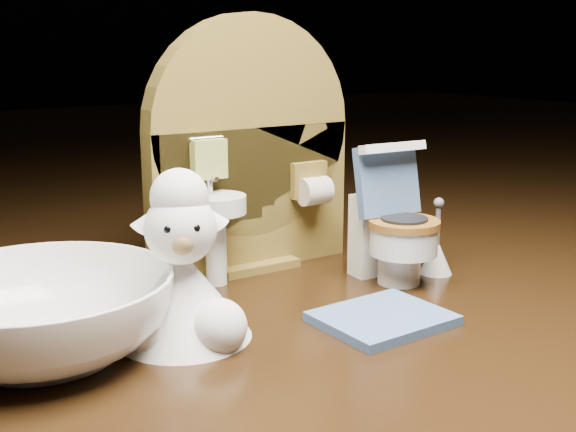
% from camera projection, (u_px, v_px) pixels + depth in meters
% --- Properties ---
extents(backdrop_panel, '(0.13, 0.05, 0.15)m').
position_uv_depth(backdrop_panel, '(249.00, 160.00, 0.43)').
color(backdrop_panel, brown).
rests_on(backdrop_panel, ground).
extents(toy_toilet, '(0.04, 0.05, 0.08)m').
position_uv_depth(toy_toilet, '(392.00, 230.00, 0.41)').
color(toy_toilet, white).
rests_on(toy_toilet, ground).
extents(bath_mat, '(0.06, 0.05, 0.00)m').
position_uv_depth(bath_mat, '(382.00, 318.00, 0.35)').
color(bath_mat, '#456491').
rests_on(bath_mat, ground).
extents(toilet_brush, '(0.02, 0.02, 0.05)m').
position_uv_depth(toilet_brush, '(436.00, 254.00, 0.43)').
color(toilet_brush, white).
rests_on(toilet_brush, ground).
extents(plush_lamb, '(0.06, 0.07, 0.08)m').
position_uv_depth(plush_lamb, '(183.00, 281.00, 0.33)').
color(plush_lamb, white).
rests_on(plush_lamb, ground).
extents(ceramic_bowl, '(0.13, 0.13, 0.04)m').
position_uv_depth(ceramic_bowl, '(43.00, 316.00, 0.31)').
color(ceramic_bowl, white).
rests_on(ceramic_bowl, ground).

